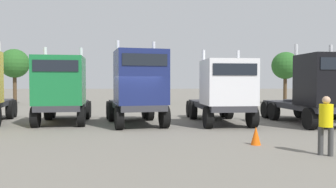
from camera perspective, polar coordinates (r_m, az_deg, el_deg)
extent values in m
plane|color=slate|center=(15.94, -5.58, -6.03)|extent=(200.00, 200.00, 0.00)
cylinder|color=black|center=(22.37, -25.41, -2.46)|extent=(0.61, 1.17, 1.12)
cylinder|color=black|center=(23.45, -24.97, -2.26)|extent=(0.61, 1.17, 1.12)
cube|color=#333338|center=(19.52, -17.26, -1.84)|extent=(2.90, 5.88, 0.30)
cube|color=#197238|center=(17.88, -18.02, 2.20)|extent=(2.69, 2.69, 2.44)
cube|color=black|center=(16.69, -18.68, 4.60)|extent=(2.09, 0.31, 0.55)
cylinder|color=silver|center=(19.11, -14.59, 3.12)|extent=(0.20, 0.20, 3.04)
cylinder|color=silver|center=(19.38, -20.21, 3.04)|extent=(0.20, 0.20, 3.04)
cylinder|color=#333338|center=(20.74, -16.79, -1.03)|extent=(1.23, 1.23, 0.12)
cylinder|color=black|center=(17.33, -14.60, -3.70)|extent=(0.48, 1.08, 1.05)
cylinder|color=black|center=(17.67, -21.74, -3.67)|extent=(0.48, 1.08, 1.05)
cylinder|color=black|center=(20.65, -13.75, -2.78)|extent=(0.48, 1.08, 1.05)
cylinder|color=black|center=(20.93, -19.77, -2.78)|extent=(0.48, 1.08, 1.05)
cylinder|color=black|center=(21.74, -13.53, -2.54)|extent=(0.48, 1.08, 1.05)
cylinder|color=black|center=(22.01, -19.26, -2.54)|extent=(0.48, 1.08, 1.05)
cube|color=#333338|center=(18.08, -5.75, -1.86)|extent=(3.46, 6.04, 0.30)
cube|color=navy|center=(16.33, -4.73, 2.86)|extent=(2.85, 2.70, 2.63)
cube|color=black|center=(15.26, -3.95, 5.88)|extent=(2.05, 0.53, 0.55)
cylinder|color=silver|center=(17.76, -2.47, 3.77)|extent=(0.22, 0.22, 3.23)
cylinder|color=silver|center=(17.43, -8.58, 3.78)|extent=(0.22, 0.22, 3.23)
cylinder|color=#333338|center=(19.30, -6.38, -1.00)|extent=(1.33, 1.33, 0.12)
cylinder|color=black|center=(16.27, -0.62, -3.89)|extent=(0.60, 1.16, 1.11)
cylinder|color=black|center=(15.85, -8.35, -4.07)|extent=(0.60, 1.16, 1.11)
cylinder|color=black|center=(19.54, -3.18, -2.90)|extent=(0.60, 1.16, 1.11)
cylinder|color=black|center=(19.20, -9.61, -3.02)|extent=(0.60, 1.16, 1.11)
cylinder|color=black|center=(20.62, -3.83, -2.65)|extent=(0.60, 1.16, 1.11)
cylinder|color=black|center=(20.29, -9.93, -2.75)|extent=(0.60, 1.16, 1.11)
cube|color=#333338|center=(18.85, 8.47, -1.86)|extent=(2.63, 6.51, 0.30)
cube|color=white|center=(16.88, 10.18, 2.00)|extent=(2.56, 2.53, 2.24)
cube|color=black|center=(15.73, 11.42, 4.16)|extent=(2.10, 0.18, 0.55)
cylinder|color=silver|center=(18.44, 11.87, 2.92)|extent=(0.19, 0.19, 2.84)
cylinder|color=silver|center=(17.95, 6.08, 2.97)|extent=(0.19, 0.19, 2.84)
cylinder|color=#333338|center=(20.19, 7.48, -1.00)|extent=(1.17, 1.17, 0.12)
cylinder|color=black|center=(16.84, 14.21, -3.83)|extent=(0.42, 1.09, 1.06)
cylinder|color=black|center=(16.22, 6.88, -4.01)|extent=(0.42, 1.09, 1.06)
cylinder|color=black|center=(20.69, 10.32, -2.72)|extent=(0.42, 1.09, 1.06)
cylinder|color=black|center=(20.19, 4.31, -2.81)|extent=(0.42, 1.09, 1.06)
cylinder|color=black|center=(21.75, 9.50, -2.49)|extent=(0.42, 1.09, 1.06)
cylinder|color=black|center=(21.27, 3.78, -2.57)|extent=(0.42, 1.09, 1.06)
cube|color=#333338|center=(19.68, 22.42, -1.89)|extent=(2.64, 6.47, 0.30)
cube|color=black|center=(17.87, 25.60, 2.19)|extent=(2.55, 2.43, 2.50)
cylinder|color=silver|center=(19.47, 26.01, 3.04)|extent=(0.19, 0.19, 3.10)
cylinder|color=silver|center=(18.53, 21.02, 3.17)|extent=(0.19, 0.19, 3.10)
cylinder|color=#333338|center=(20.89, 20.60, -1.07)|extent=(1.18, 1.18, 0.12)
cylinder|color=black|center=(17.03, 23.12, -3.90)|extent=(0.42, 1.07, 1.04)
cylinder|color=black|center=(21.60, 22.98, -2.68)|extent=(0.42, 1.07, 1.04)
cylinder|color=black|center=(20.62, 17.63, -2.83)|extent=(0.42, 1.07, 1.04)
cylinder|color=black|center=(22.57, 21.62, -2.47)|extent=(0.42, 1.07, 1.04)
cylinder|color=black|center=(21.63, 16.45, -2.60)|extent=(0.42, 1.07, 1.04)
cylinder|color=black|center=(22.35, 26.35, -2.53)|extent=(0.61, 1.14, 1.08)
cylinder|color=black|center=(23.17, 24.51, -2.34)|extent=(0.61, 1.14, 1.08)
cylinder|color=#3E3E3E|center=(11.27, 26.07, -7.34)|extent=(0.22, 0.22, 0.88)
cylinder|color=#3E3E3E|center=(11.31, 24.65, -7.28)|extent=(0.22, 0.22, 0.88)
cylinder|color=yellow|center=(11.19, 25.42, -3.34)|extent=(0.56, 0.56, 0.69)
sphere|color=tan|center=(11.16, 25.46, -0.95)|extent=(0.24, 0.24, 0.24)
cone|color=#F2590C|center=(12.34, 14.80, -6.90)|extent=(0.36, 0.36, 0.66)
cylinder|color=#4C3823|center=(36.79, -24.72, 0.67)|extent=(0.36, 0.36, 2.97)
sphere|color=#286023|center=(36.83, -24.78, 4.78)|extent=(2.88, 2.88, 2.88)
cylinder|color=#4C3823|center=(34.53, -1.92, 0.72)|extent=(0.36, 0.36, 2.90)
sphere|color=#286023|center=(34.57, -1.92, 4.99)|extent=(2.80, 2.80, 2.80)
cylinder|color=#4C3823|center=(36.56, 19.39, 0.64)|extent=(0.36, 0.36, 2.85)
sphere|color=#286023|center=(36.59, 19.44, 4.62)|extent=(2.80, 2.80, 2.80)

